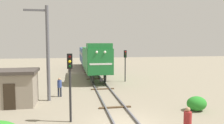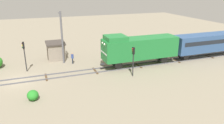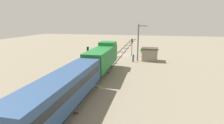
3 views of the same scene
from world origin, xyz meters
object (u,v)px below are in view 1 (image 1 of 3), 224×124
at_px(traffic_signal_near, 70,75).
at_px(traffic_signal_mid, 125,60).
at_px(locomotive, 96,58).
at_px(worker_by_signal, 60,86).
at_px(catenary_mast, 47,51).
at_px(relay_hut, 14,87).
at_px(worker_near_track, 188,121).
at_px(passenger_car_leading, 88,55).

xyz_separation_m(traffic_signal_near, traffic_signal_mid, (6.60, 12.99, -0.17)).
relative_size(locomotive, traffic_signal_near, 2.79).
relative_size(locomotive, worker_by_signal, 6.82).
bearing_deg(traffic_signal_near, worker_by_signal, 98.68).
height_order(traffic_signal_mid, worker_by_signal, traffic_signal_mid).
bearing_deg(traffic_signal_near, catenary_mast, 109.20).
height_order(locomotive, catenary_mast, catenary_mast).
relative_size(traffic_signal_near, catenary_mast, 0.53).
bearing_deg(traffic_signal_near, locomotive, 78.36).
distance_m(traffic_signal_near, worker_by_signal, 6.89).
distance_m(locomotive, traffic_signal_mid, 4.25).
height_order(locomotive, worker_by_signal, locomotive).
distance_m(locomotive, relay_hut, 13.41).
distance_m(traffic_signal_near, relay_hut, 6.41).
bearing_deg(worker_near_track, catenary_mast, -151.55).
bearing_deg(worker_by_signal, worker_near_track, 133.55).
bearing_deg(relay_hut, traffic_signal_mid, 37.89).
height_order(passenger_car_leading, traffic_signal_mid, traffic_signal_mid).
distance_m(passenger_car_leading, traffic_signal_mid, 16.25).
bearing_deg(worker_by_signal, catenary_mast, 65.07).
xyz_separation_m(traffic_signal_near, worker_near_track, (5.60, -3.68, -1.89)).
distance_m(locomotive, catenary_mast, 11.46).
distance_m(passenger_car_leading, catenary_mast, 24.12).
relative_size(traffic_signal_near, worker_near_track, 2.44).
xyz_separation_m(traffic_signal_near, catenary_mast, (-1.86, 5.35, 1.25)).
relative_size(locomotive, worker_near_track, 6.82).
height_order(passenger_car_leading, relay_hut, passenger_car_leading).
distance_m(worker_by_signal, relay_hut, 3.90).
bearing_deg(traffic_signal_mid, worker_by_signal, -139.72).
xyz_separation_m(passenger_car_leading, worker_near_track, (2.40, -32.56, -1.53)).
relative_size(worker_near_track, relay_hut, 0.49).
distance_m(worker_by_signal, catenary_mast, 3.47).
bearing_deg(locomotive, worker_near_track, -82.88).
bearing_deg(relay_hut, worker_near_track, -39.61).
distance_m(locomotive, passenger_car_leading, 13.34).
distance_m(passenger_car_leading, relay_hut, 25.52).
bearing_deg(catenary_mast, locomotive, 63.58).
distance_m(locomotive, traffic_signal_near, 15.87).
relative_size(passenger_car_leading, relay_hut, 4.00).
bearing_deg(relay_hut, worker_by_signal, 31.74).
bearing_deg(catenary_mast, worker_by_signal, 54.33).
relative_size(traffic_signal_near, relay_hut, 1.19).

